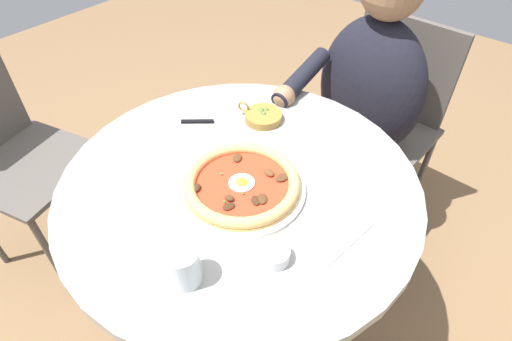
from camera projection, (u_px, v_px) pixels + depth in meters
ground_plane at (245, 323)px, 1.53m from camera, size 6.00×6.00×0.02m
dining_table at (241, 223)px, 1.13m from camera, size 0.89×0.89×0.75m
pizza_on_plate at (242, 184)px, 0.98m from camera, size 0.31×0.31×0.04m
water_glass at (184, 268)px, 0.79m from camera, size 0.07×0.07×0.09m
steak_knife at (187, 122)px, 1.18m from camera, size 0.17×0.15×0.01m
ramekin_capers at (274, 254)px, 0.83m from camera, size 0.07×0.07×0.03m
olive_pan at (263, 116)px, 1.18m from camera, size 0.13×0.11×0.05m
fork_utensil at (353, 240)px, 0.88m from camera, size 0.03×0.18×0.00m
diner_person at (359, 135)px, 1.53m from camera, size 0.38×0.49×1.13m
cafe_chair_diner at (381, 112)px, 1.59m from camera, size 0.45×0.46×0.86m
cafe_chair_spare_near at (7, 147)px, 1.45m from camera, size 0.49×0.49×0.85m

